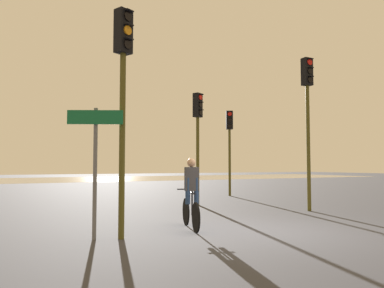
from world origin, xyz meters
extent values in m
plane|color=#333338|center=(0.00, 0.00, 0.00)|extent=(120.00, 120.00, 0.00)
cube|color=gray|center=(0.00, 35.00, 0.00)|extent=(80.00, 16.00, 0.01)
cylinder|color=#4C4719|center=(-3.23, 0.84, 1.87)|extent=(0.12, 0.12, 3.74)
cube|color=black|center=(-3.23, 0.84, 4.19)|extent=(0.39, 0.35, 0.90)
cylinder|color=black|center=(-3.17, 0.72, 4.48)|extent=(0.19, 0.11, 0.19)
cube|color=black|center=(-3.16, 0.70, 4.59)|extent=(0.22, 0.19, 0.02)
cylinder|color=orange|center=(-3.17, 0.72, 4.19)|extent=(0.19, 0.11, 0.19)
cube|color=black|center=(-3.16, 0.70, 4.30)|extent=(0.22, 0.19, 0.02)
cylinder|color=black|center=(-3.17, 0.72, 3.90)|extent=(0.19, 0.11, 0.19)
cube|color=black|center=(-3.16, 0.70, 4.01)|extent=(0.22, 0.19, 0.02)
cylinder|color=#4C4719|center=(3.47, 2.54, 2.04)|extent=(0.12, 0.12, 4.07)
cube|color=black|center=(3.47, 2.54, 4.52)|extent=(0.32, 0.24, 0.90)
cylinder|color=red|center=(3.47, 2.41, 4.81)|extent=(0.19, 0.03, 0.19)
cube|color=black|center=(3.47, 2.39, 4.92)|extent=(0.19, 0.12, 0.02)
cylinder|color=black|center=(3.47, 2.41, 4.52)|extent=(0.19, 0.03, 0.19)
cube|color=black|center=(3.47, 2.39, 4.63)|extent=(0.19, 0.12, 0.02)
cylinder|color=black|center=(3.47, 2.41, 4.23)|extent=(0.19, 0.03, 0.19)
cube|color=black|center=(3.47, 2.39, 4.34)|extent=(0.19, 0.12, 0.02)
cylinder|color=#4C4719|center=(4.51, 8.79, 1.61)|extent=(0.12, 0.12, 3.22)
cube|color=black|center=(4.51, 8.79, 3.67)|extent=(0.39, 0.36, 0.90)
cylinder|color=red|center=(4.45, 8.66, 3.96)|extent=(0.18, 0.11, 0.19)
cube|color=black|center=(4.44, 8.65, 4.07)|extent=(0.22, 0.19, 0.02)
cylinder|color=black|center=(4.45, 8.66, 3.67)|extent=(0.18, 0.11, 0.19)
cube|color=black|center=(4.44, 8.65, 3.78)|extent=(0.22, 0.19, 0.02)
cylinder|color=black|center=(4.45, 8.66, 3.38)|extent=(0.18, 0.11, 0.19)
cube|color=black|center=(4.44, 8.65, 3.49)|extent=(0.22, 0.19, 0.02)
cylinder|color=#4C4719|center=(1.14, 5.78, 1.63)|extent=(0.12, 0.12, 3.26)
cube|color=black|center=(1.14, 5.78, 3.71)|extent=(0.39, 0.36, 0.90)
cylinder|color=red|center=(1.20, 5.66, 4.00)|extent=(0.18, 0.11, 0.19)
cube|color=black|center=(1.21, 5.65, 4.11)|extent=(0.22, 0.19, 0.02)
cylinder|color=black|center=(1.20, 5.66, 3.71)|extent=(0.18, 0.11, 0.19)
cube|color=black|center=(1.21, 5.65, 3.82)|extent=(0.22, 0.19, 0.02)
cylinder|color=black|center=(1.20, 5.66, 3.42)|extent=(0.18, 0.11, 0.19)
cube|color=black|center=(1.21, 5.65, 3.53)|extent=(0.22, 0.19, 0.02)
cylinder|color=slate|center=(-3.72, 1.01, 1.30)|extent=(0.08, 0.08, 2.60)
cube|color=#116038|center=(-3.75, 0.96, 2.41)|extent=(1.00, 0.50, 0.28)
cylinder|color=black|center=(-1.33, 1.77, 0.33)|extent=(0.20, 0.65, 0.66)
cylinder|color=black|center=(-1.60, 0.75, 0.33)|extent=(0.20, 0.65, 0.66)
cylinder|color=black|center=(-1.47, 1.26, 0.83)|extent=(0.25, 0.82, 0.04)
cylinder|color=black|center=(-1.50, 1.11, 0.61)|extent=(0.04, 0.04, 0.55)
cylinder|color=black|center=(-1.35, 1.72, 0.88)|extent=(0.45, 0.14, 0.03)
cylinder|color=navy|center=(-1.41, 1.09, 0.88)|extent=(0.11, 0.11, 0.60)
cylinder|color=navy|center=(-1.60, 1.14, 0.88)|extent=(0.11, 0.11, 0.60)
cube|color=#3F3F47|center=(-1.49, 1.16, 1.15)|extent=(0.34, 0.27, 0.54)
sphere|color=tan|center=(-1.48, 1.19, 1.52)|extent=(0.20, 0.20, 0.20)
camera|label=1|loc=(-5.42, -6.46, 1.45)|focal=35.00mm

